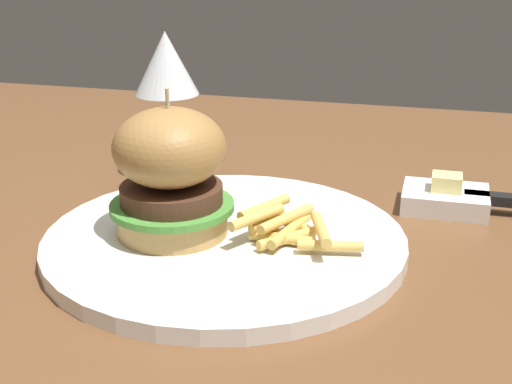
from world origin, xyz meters
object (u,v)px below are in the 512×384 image
at_px(wine_glass, 166,69).
at_px(burger_sandwich, 171,172).
at_px(main_plate, 225,241).
at_px(butter_dish, 445,198).

bearing_deg(wine_glass, burger_sandwich, -67.87).
xyz_separation_m(main_plate, butter_dish, (0.18, 0.14, 0.00)).
bearing_deg(main_plate, wine_glass, 124.42).
distance_m(main_plate, wine_glass, 0.24).
height_order(main_plate, wine_glass, wine_glass).
height_order(burger_sandwich, wine_glass, wine_glass).
xyz_separation_m(wine_glass, butter_dish, (0.30, -0.03, -0.11)).
xyz_separation_m(main_plate, wine_glass, (-0.12, 0.17, 0.11)).
relative_size(main_plate, wine_glass, 1.95).
height_order(burger_sandwich, butter_dish, burger_sandwich).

